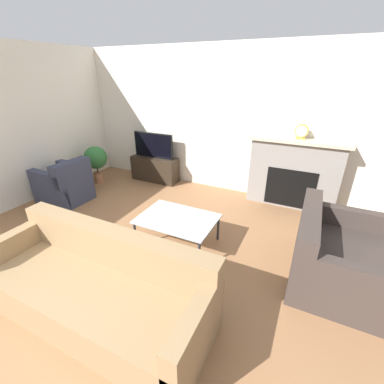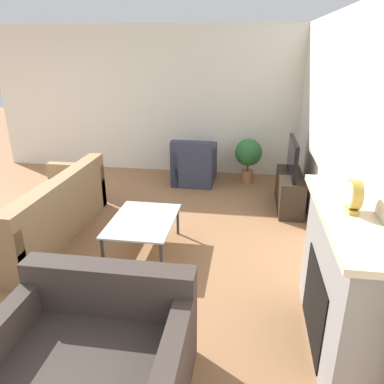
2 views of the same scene
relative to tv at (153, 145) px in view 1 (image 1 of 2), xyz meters
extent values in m
cube|color=silver|center=(1.38, 0.29, 0.55)|extent=(8.88, 0.06, 2.70)
cube|color=silver|center=(-1.59, -1.92, 0.55)|extent=(0.06, 7.35, 2.70)
cube|color=gray|center=(2.84, 0.10, -0.19)|extent=(1.48, 0.32, 1.22)
cube|color=black|center=(2.84, -0.07, -0.42)|extent=(0.82, 0.01, 0.68)
cube|color=beige|center=(2.84, 0.07, 0.39)|extent=(1.60, 0.38, 0.05)
cube|color=#2D2319|center=(0.00, 0.00, -0.53)|extent=(1.05, 0.35, 0.53)
cube|color=black|center=(0.00, 0.00, 0.00)|extent=(0.92, 0.05, 0.53)
cube|color=black|center=(0.00, -0.02, 0.00)|extent=(0.88, 0.01, 0.49)
cube|color=#8C704C|center=(1.44, -3.24, -0.59)|extent=(2.32, 0.86, 0.42)
cube|color=#8C704C|center=(1.44, -2.91, -0.18)|extent=(2.32, 0.20, 0.40)
cube|color=#8C704C|center=(0.35, -3.24, -0.47)|extent=(0.14, 0.86, 0.66)
cube|color=#8C704C|center=(2.53, -3.24, -0.47)|extent=(0.14, 0.86, 0.66)
cube|color=#3D332D|center=(3.60, -1.64, -0.59)|extent=(0.99, 1.32, 0.42)
cube|color=#3D332D|center=(3.20, -1.64, -0.18)|extent=(0.20, 1.32, 0.40)
cube|color=#3D332D|center=(3.60, -2.23, -0.47)|extent=(0.99, 0.14, 0.66)
cube|color=#3D332D|center=(3.60, -1.05, -0.47)|extent=(0.99, 0.14, 0.66)
cube|color=#33384C|center=(-0.97, -1.59, -0.59)|extent=(0.83, 0.74, 0.42)
cube|color=#33384C|center=(-0.66, -1.60, -0.18)|extent=(0.22, 0.72, 0.40)
cube|color=#33384C|center=(-0.96, -1.30, -0.47)|extent=(0.82, 0.16, 0.66)
cube|color=#33384C|center=(-0.98, -1.88, -0.47)|extent=(0.82, 0.16, 0.66)
cylinder|color=#333338|center=(1.11, -2.17, -0.60)|extent=(0.04, 0.04, 0.39)
cylinder|color=#333338|center=(2.07, -2.17, -0.60)|extent=(0.04, 0.04, 0.39)
cylinder|color=#333338|center=(1.11, -1.52, -0.60)|extent=(0.04, 0.04, 0.39)
cylinder|color=#333338|center=(2.07, -1.52, -0.60)|extent=(0.04, 0.04, 0.39)
cube|color=silver|center=(1.59, -1.84, -0.40)|extent=(1.04, 0.74, 0.02)
cylinder|color=#AD704C|center=(-1.06, -0.64, -0.69)|extent=(0.21, 0.21, 0.23)
cylinder|color=#4C3823|center=(-1.06, -0.64, -0.50)|extent=(0.03, 0.03, 0.14)
sphere|color=#2D6B33|center=(-1.06, -0.64, -0.24)|extent=(0.48, 0.48, 0.48)
cube|color=#B79338|center=(2.86, 0.10, 0.43)|extent=(0.15, 0.07, 0.03)
cylinder|color=#B79338|center=(2.86, 0.10, 0.55)|extent=(0.21, 0.07, 0.21)
cylinder|color=white|center=(2.86, 0.06, 0.55)|extent=(0.17, 0.00, 0.17)
camera|label=1|loc=(3.09, -4.47, 1.42)|focal=24.00mm
camera|label=2|loc=(5.45, -0.67, 1.52)|focal=35.00mm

